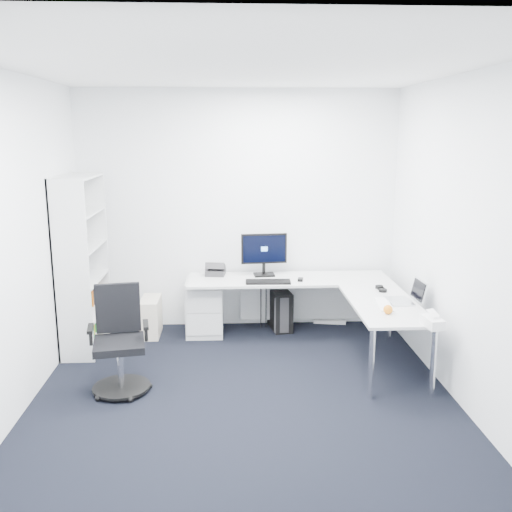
{
  "coord_description": "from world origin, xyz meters",
  "views": [
    {
      "loc": [
        -0.12,
        -4.35,
        2.24
      ],
      "look_at": [
        0.15,
        1.05,
        1.05
      ],
      "focal_mm": 40.0,
      "sensor_mm": 36.0,
      "label": 1
    }
  ],
  "objects_px": {
    "l_desk": "(292,315)",
    "monitor": "(264,254)",
    "bookshelf": "(82,263)",
    "task_chair": "(119,342)",
    "laptop": "(400,291)"
  },
  "relations": [
    {
      "from": "l_desk",
      "to": "task_chair",
      "type": "xyz_separation_m",
      "value": [
        -1.62,
        -1.06,
        0.14
      ]
    },
    {
      "from": "task_chair",
      "to": "monitor",
      "type": "bearing_deg",
      "value": 38.39
    },
    {
      "from": "task_chair",
      "to": "monitor",
      "type": "height_order",
      "value": "monitor"
    },
    {
      "from": "l_desk",
      "to": "laptop",
      "type": "distance_m",
      "value": 1.22
    },
    {
      "from": "bookshelf",
      "to": "task_chair",
      "type": "bearing_deg",
      "value": -63.38
    },
    {
      "from": "l_desk",
      "to": "task_chair",
      "type": "relative_size",
      "value": 2.39
    },
    {
      "from": "bookshelf",
      "to": "monitor",
      "type": "relative_size",
      "value": 3.53
    },
    {
      "from": "l_desk",
      "to": "laptop",
      "type": "bearing_deg",
      "value": -33.75
    },
    {
      "from": "bookshelf",
      "to": "monitor",
      "type": "height_order",
      "value": "bookshelf"
    },
    {
      "from": "bookshelf",
      "to": "monitor",
      "type": "xyz_separation_m",
      "value": [
        1.91,
        0.39,
        -0.01
      ]
    },
    {
      "from": "monitor",
      "to": "l_desk",
      "type": "bearing_deg",
      "value": -63.67
    },
    {
      "from": "task_chair",
      "to": "monitor",
      "type": "xyz_separation_m",
      "value": [
        1.35,
        1.5,
        0.43
      ]
    },
    {
      "from": "bookshelf",
      "to": "task_chair",
      "type": "distance_m",
      "value": 1.32
    },
    {
      "from": "l_desk",
      "to": "laptop",
      "type": "relative_size",
      "value": 7.15
    },
    {
      "from": "l_desk",
      "to": "monitor",
      "type": "relative_size",
      "value": 4.34
    }
  ]
}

